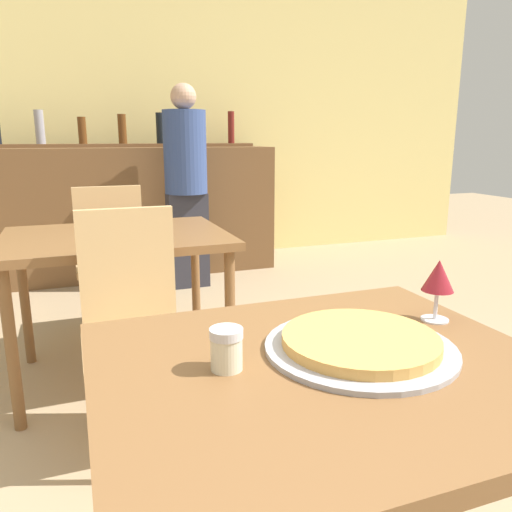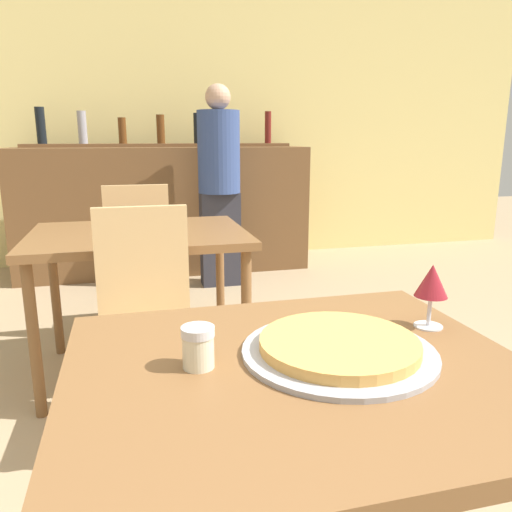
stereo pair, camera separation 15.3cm
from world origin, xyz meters
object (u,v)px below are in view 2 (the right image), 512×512
(wine_glass, at_px, (432,283))
(chair_far_side_back, at_px, (138,251))
(chair_far_side_front, at_px, (146,311))
(pizza_tray, at_px, (339,347))
(cheese_shaker, at_px, (198,347))
(person_standing, at_px, (219,180))

(wine_glass, bearing_deg, chair_far_side_back, 107.43)
(chair_far_side_front, height_order, pizza_tray, chair_far_side_front)
(cheese_shaker, bearing_deg, chair_far_side_front, 94.32)
(cheese_shaker, height_order, wine_glass, wine_glass)
(pizza_tray, bearing_deg, chair_far_side_front, 109.89)
(chair_far_side_front, height_order, wine_glass, chair_far_side_front)
(wine_glass, bearing_deg, cheese_shaker, -172.15)
(cheese_shaker, relative_size, wine_glass, 0.55)
(chair_far_side_back, bearing_deg, wine_glass, 107.43)
(person_standing, bearing_deg, pizza_tray, -95.59)
(chair_far_side_front, distance_m, cheese_shaker, 1.07)
(person_standing, bearing_deg, wine_glass, -90.47)
(chair_far_side_front, bearing_deg, wine_glass, -55.38)
(pizza_tray, bearing_deg, person_standing, 84.41)
(wine_glass, bearing_deg, person_standing, 89.53)
(cheese_shaker, bearing_deg, person_standing, 78.93)
(chair_far_side_front, height_order, chair_far_side_back, same)
(person_standing, bearing_deg, chair_far_side_front, -108.35)
(person_standing, distance_m, wine_glass, 3.02)
(person_standing, bearing_deg, cheese_shaker, -101.07)
(chair_far_side_back, relative_size, cheese_shaker, 10.90)
(cheese_shaker, bearing_deg, chair_far_side_back, 92.05)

